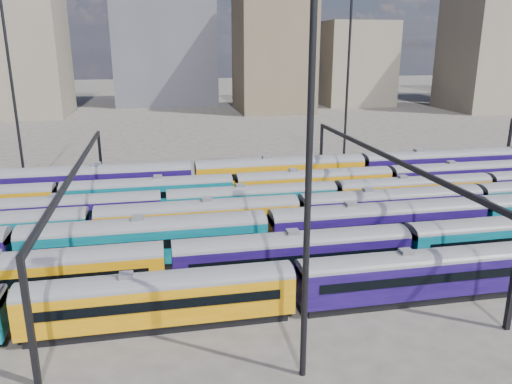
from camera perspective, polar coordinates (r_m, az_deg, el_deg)
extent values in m
plane|color=#3E3935|center=(51.18, 3.74, -4.85)|extent=(500.00, 500.00, 0.00)
cube|color=black|center=(35.97, -10.78, -14.34)|extent=(17.41, 2.26, 0.64)
cube|color=#AF6E07|center=(35.17, -10.93, -12.03)|extent=(18.33, 2.66, 2.66)
cylinder|color=#4C4C51|center=(34.56, -11.05, -10.09)|extent=(18.33, 2.66, 2.66)
cube|color=black|center=(33.83, -10.92, -12.64)|extent=(16.13, 0.06, 0.69)
cube|color=black|center=(36.22, -10.98, -10.58)|extent=(16.13, 0.06, 0.69)
cube|color=slate|center=(34.25, -11.11, -9.03)|extent=(0.92, 0.82, 0.32)
cube|color=black|center=(40.44, 17.68, -11.21)|extent=(17.41, 2.26, 0.64)
cube|color=#14083D|center=(39.72, 17.88, -9.10)|extent=(18.33, 2.66, 2.66)
cylinder|color=#4C4C51|center=(39.19, 18.05, -7.34)|extent=(18.33, 2.66, 2.66)
cube|color=black|center=(38.54, 18.89, -9.48)|extent=(16.13, 0.06, 0.69)
cube|color=black|center=(40.66, 17.01, -7.91)|extent=(16.13, 0.06, 0.69)
cube|color=slate|center=(38.92, 18.15, -6.38)|extent=(0.92, 0.82, 0.32)
cube|color=black|center=(41.49, -23.95, -11.14)|extent=(18.32, 2.38, 0.67)
cube|color=#AF6E07|center=(40.76, -24.24, -8.97)|extent=(19.28, 2.80, 2.80)
cylinder|color=#4C4C51|center=(40.21, -24.47, -7.16)|extent=(19.28, 2.80, 2.80)
cube|color=black|center=(39.37, -24.73, -9.39)|extent=(16.97, 0.06, 0.72)
cube|color=black|center=(41.89, -23.89, -7.74)|extent=(16.97, 0.06, 0.72)
cube|color=slate|center=(39.94, -24.60, -6.18)|extent=(0.96, 0.87, 0.34)
cube|color=black|center=(41.63, 4.14, -9.56)|extent=(18.32, 2.38, 0.67)
cube|color=#14083D|center=(40.90, 4.19, -7.38)|extent=(19.28, 2.80, 2.80)
cylinder|color=#4C4C51|center=(40.35, 4.24, -5.56)|extent=(19.28, 2.80, 2.80)
cube|color=black|center=(39.52, 4.75, -7.74)|extent=(16.97, 0.06, 0.72)
cube|color=black|center=(42.02, 3.69, -6.19)|extent=(16.97, 0.06, 0.72)
cube|color=slate|center=(40.08, 4.26, -4.57)|extent=(0.96, 0.87, 0.34)
cube|color=black|center=(50.34, 26.69, -6.63)|extent=(18.32, 2.38, 0.67)
cube|color=#054755|center=(49.74, 26.95, -4.78)|extent=(19.28, 2.80, 2.80)
cylinder|color=#4C4C51|center=(49.29, 27.15, -3.26)|extent=(19.28, 2.80, 2.80)
cube|color=black|center=(50.67, 26.03, -3.88)|extent=(16.97, 0.06, 0.72)
cube|color=black|center=(44.88, -12.22, -7.87)|extent=(19.66, 2.55, 0.72)
cube|color=#054755|center=(44.16, -12.37, -5.67)|extent=(20.70, 3.00, 3.00)
cylinder|color=#4C4C51|center=(43.63, -12.49, -3.84)|extent=(20.70, 3.00, 3.00)
cube|color=black|center=(42.61, -12.42, -5.98)|extent=(18.21, 0.06, 0.78)
cube|color=black|center=(45.45, -12.38, -4.53)|extent=(18.21, 0.06, 0.78)
cube|color=slate|center=(43.36, -12.55, -2.85)|extent=(1.03, 0.93, 0.36)
cube|color=black|center=(49.07, 13.59, -5.80)|extent=(19.66, 2.55, 0.72)
cube|color=#14083D|center=(48.41, 13.74, -3.76)|extent=(20.70, 3.00, 3.00)
cylinder|color=#4C4C51|center=(47.93, 13.86, -2.08)|extent=(20.70, 3.00, 3.00)
cube|color=black|center=(47.01, 14.54, -3.97)|extent=(18.21, 0.06, 0.78)
cube|color=black|center=(49.59, 13.04, -2.78)|extent=(18.21, 0.06, 0.78)
cube|color=slate|center=(47.68, 13.92, -1.17)|extent=(1.03, 0.93, 0.36)
cube|color=black|center=(49.60, -6.45, -5.21)|extent=(18.51, 2.40, 0.68)
cube|color=#AF6E07|center=(48.99, -6.51, -3.30)|extent=(19.48, 2.82, 2.82)
cylinder|color=#4C4C51|center=(48.53, -6.57, -1.73)|extent=(19.48, 2.82, 2.82)
cube|color=black|center=(47.53, -6.37, -3.49)|extent=(17.14, 0.06, 0.73)
cube|color=black|center=(50.22, -6.67, -2.39)|extent=(17.14, 0.06, 0.73)
cube|color=slate|center=(48.30, -6.60, -0.88)|extent=(0.97, 0.88, 0.34)
cube|color=black|center=(54.82, 14.98, -3.54)|extent=(18.51, 2.40, 0.68)
cube|color=#14083D|center=(54.27, 15.11, -1.80)|extent=(19.48, 2.82, 2.82)
cylinder|color=#4C4C51|center=(53.86, 15.22, -0.37)|extent=(19.48, 2.82, 2.82)
cube|color=black|center=(52.95, 15.81, -1.92)|extent=(17.14, 0.06, 0.73)
cube|color=black|center=(55.39, 14.50, -1.02)|extent=(17.14, 0.06, 0.73)
cube|color=slate|center=(53.65, 15.28, 0.40)|extent=(0.97, 0.88, 0.34)
cube|color=black|center=(54.95, -20.38, -4.01)|extent=(17.55, 2.28, 0.65)
cube|color=#14083D|center=(54.42, -20.55, -2.37)|extent=(18.48, 2.68, 2.68)
cylinder|color=#4C4C51|center=(54.03, -20.69, -1.02)|extent=(18.48, 2.68, 2.68)
cube|color=black|center=(53.05, -20.80, -2.50)|extent=(16.26, 0.06, 0.69)
cube|color=black|center=(55.60, -20.38, -1.61)|extent=(16.26, 0.06, 0.69)
cube|color=slate|center=(53.83, -20.77, -0.29)|extent=(0.92, 0.83, 0.32)
cube|color=black|center=(55.04, -0.40, -2.90)|extent=(17.55, 2.28, 0.65)
cube|color=#054755|center=(54.52, -0.40, -1.25)|extent=(18.48, 2.68, 2.68)
cylinder|color=#4C4C51|center=(54.12, -0.40, 0.10)|extent=(18.48, 2.68, 2.68)
cube|color=black|center=(53.15, -0.12, -1.35)|extent=(16.26, 0.06, 0.69)
cube|color=black|center=(55.69, -0.67, -0.51)|extent=(16.26, 0.06, 0.69)
cube|color=slate|center=(53.93, -0.41, 0.83)|extent=(0.92, 0.83, 0.32)
cube|color=black|center=(61.38, 17.38, -1.61)|extent=(17.55, 2.28, 0.65)
cube|color=#AF6E07|center=(60.91, 17.51, -0.12)|extent=(18.48, 2.68, 2.68)
cylinder|color=#4C4C51|center=(60.56, 17.62, 1.10)|extent=(18.48, 2.68, 2.68)
cube|color=black|center=(59.69, 18.15, -0.19)|extent=(16.26, 0.06, 0.69)
cube|color=black|center=(61.97, 16.94, 0.52)|extent=(16.26, 0.06, 0.69)
cube|color=slate|center=(60.38, 17.68, 1.75)|extent=(0.92, 0.83, 0.32)
cube|color=black|center=(58.91, -12.04, -1.94)|extent=(18.16, 2.36, 0.67)
cube|color=#054755|center=(58.40, -12.14, -0.34)|extent=(19.11, 2.77, 2.77)
cylinder|color=#4C4C51|center=(58.02, -12.22, 0.97)|extent=(19.11, 2.77, 2.77)
cube|color=black|center=(56.96, -12.17, -0.42)|extent=(16.82, 0.06, 0.72)
cube|color=black|center=(59.66, -12.15, 0.35)|extent=(16.82, 0.06, 0.72)
cube|color=slate|center=(57.83, -12.26, 1.67)|extent=(0.96, 0.86, 0.33)
cube|color=black|center=(61.69, 6.56, -0.84)|extent=(18.16, 2.36, 0.67)
cube|color=#AF6E07|center=(61.21, 6.62, 0.70)|extent=(19.11, 2.77, 2.77)
cylinder|color=#4C4C51|center=(60.85, 6.66, 1.95)|extent=(19.11, 2.77, 2.77)
cube|color=black|center=(59.83, 7.03, 0.65)|extent=(16.82, 0.06, 0.72)
cube|color=black|center=(62.41, 6.23, 1.34)|extent=(16.82, 0.06, 0.72)
cube|color=slate|center=(60.67, 6.68, 2.63)|extent=(0.96, 0.86, 0.33)
cube|color=black|center=(70.14, 22.09, 0.16)|extent=(18.16, 2.36, 0.67)
cube|color=#14083D|center=(69.71, 22.25, 1.51)|extent=(19.11, 2.77, 2.77)
cylinder|color=#4C4C51|center=(69.40, 22.37, 2.62)|extent=(19.11, 2.77, 2.77)
cube|color=black|center=(68.51, 22.91, 1.48)|extent=(16.82, 0.06, 0.72)
cube|color=black|center=(70.77, 21.66, 2.07)|extent=(16.82, 0.06, 0.72)
cube|color=slate|center=(69.24, 22.43, 3.21)|extent=(0.96, 0.86, 0.33)
cube|color=black|center=(64.05, -17.25, -0.79)|extent=(20.87, 2.71, 0.77)
cube|color=#14083D|center=(63.52, -17.40, 0.91)|extent=(21.97, 3.19, 3.19)
cylinder|color=#4C4C51|center=(63.13, -17.52, 2.30)|extent=(21.97, 3.19, 3.19)
cube|color=black|center=(61.87, -17.57, 0.86)|extent=(19.33, 0.06, 0.82)
cube|color=black|center=(64.98, -17.29, 1.61)|extent=(19.33, 0.06, 0.82)
cube|color=slate|center=(62.94, -17.58, 3.05)|extent=(1.10, 0.99, 0.38)
cube|color=black|center=(65.49, 2.75, 0.32)|extent=(20.87, 2.71, 0.77)
cube|color=#AF6E07|center=(64.97, 2.78, 2.00)|extent=(21.97, 3.19, 3.19)
cylinder|color=#4C4C51|center=(64.59, 2.80, 3.37)|extent=(21.97, 3.19, 3.19)
cube|color=black|center=(63.36, 3.13, 1.97)|extent=(19.33, 0.06, 0.82)
cube|color=black|center=(66.39, 2.44, 2.66)|extent=(19.33, 0.06, 0.82)
cube|color=slate|center=(64.40, 2.81, 4.10)|extent=(1.10, 0.99, 0.38)
cube|color=black|center=(74.11, 19.95, 1.25)|extent=(20.87, 2.71, 0.77)
cube|color=#14083D|center=(73.65, 20.10, 2.74)|extent=(21.97, 3.19, 3.19)
cylinder|color=#4C4C51|center=(73.32, 20.22, 3.95)|extent=(21.97, 3.19, 3.19)
cube|color=black|center=(72.24, 20.77, 2.73)|extent=(19.33, 0.06, 0.82)
cube|color=black|center=(74.91, 19.50, 3.32)|extent=(19.33, 0.06, 0.82)
cube|color=slate|center=(73.16, 20.28, 4.59)|extent=(1.10, 0.99, 0.38)
cube|color=black|center=(30.71, -24.47, -13.48)|extent=(0.35, 0.35, 8.00)
cube|color=black|center=(67.99, -17.32, 3.34)|extent=(0.35, 0.35, 8.00)
cube|color=black|center=(47.82, -19.93, 2.45)|extent=(0.30, 40.00, 0.45)
cube|color=black|center=(71.26, 7.45, 4.53)|extent=(0.35, 0.35, 8.00)
cube|color=black|center=(52.36, 14.56, 4.06)|extent=(0.30, 40.00, 0.45)
cube|color=black|center=(85.63, 26.92, 4.88)|extent=(0.35, 0.35, 8.00)
cylinder|color=black|center=(70.45, -25.98, 9.90)|extent=(0.36, 0.36, 25.00)
cylinder|color=black|center=(25.89, 6.06, 2.81)|extent=(0.36, 0.36, 25.00)
cylinder|color=black|center=(75.48, 10.39, 11.59)|extent=(0.36, 0.36, 25.00)
cube|color=#38383F|center=(169.05, -10.42, 15.82)|extent=(31.45, 23.82, 34.83)
cube|color=brown|center=(146.97, 1.98, 15.84)|extent=(20.53, 21.40, 33.97)
cube|color=#665B4C|center=(166.79, 11.10, 14.20)|extent=(21.40, 20.66, 25.64)
cube|color=#665B4C|center=(162.51, 24.31, 14.19)|extent=(16.30, 22.06, 32.15)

